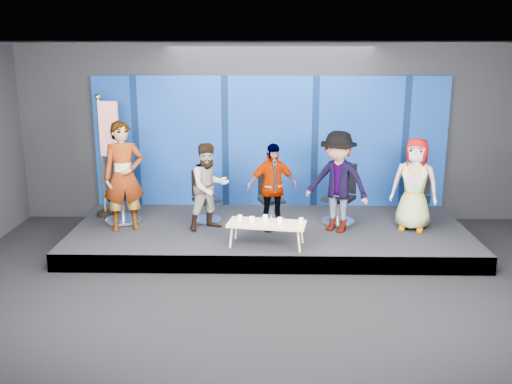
% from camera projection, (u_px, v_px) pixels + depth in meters
% --- Properties ---
extents(ground, '(10.00, 10.00, 0.00)m').
position_uv_depth(ground, '(270.00, 302.00, 7.93)').
color(ground, black).
rests_on(ground, ground).
extents(room_walls, '(10.02, 8.02, 3.51)m').
position_uv_depth(room_walls, '(272.00, 129.00, 7.33)').
color(room_walls, black).
rests_on(room_walls, ground).
extents(riser, '(7.00, 3.00, 0.30)m').
position_uv_depth(riser, '(270.00, 234.00, 10.32)').
color(riser, black).
rests_on(riser, ground).
extents(backdrop, '(7.00, 0.08, 2.60)m').
position_uv_depth(backdrop, '(270.00, 142.00, 11.36)').
color(backdrop, navy).
rests_on(backdrop, riser).
extents(chair_a, '(0.85, 0.85, 1.19)m').
position_uv_depth(chair_a, '(122.00, 201.00, 10.50)').
color(chair_a, silver).
rests_on(chair_a, riser).
extents(panelist_a, '(0.81, 0.67, 1.92)m').
position_uv_depth(panelist_a, '(124.00, 176.00, 9.89)').
color(panelist_a, black).
rests_on(panelist_a, riser).
extents(chair_b, '(0.74, 0.74, 0.95)m').
position_uv_depth(chair_b, '(206.00, 204.00, 10.55)').
color(chair_b, silver).
rests_on(chair_b, riser).
extents(panelist_b, '(0.94, 0.89, 1.54)m').
position_uv_depth(panelist_b, '(209.00, 187.00, 9.97)').
color(panelist_b, black).
rests_on(panelist_b, riser).
extents(chair_c, '(0.67, 0.67, 0.95)m').
position_uv_depth(chair_c, '(271.00, 204.00, 10.54)').
color(chair_c, silver).
rests_on(chair_c, riser).
extents(panelist_c, '(0.97, 0.62, 1.54)m').
position_uv_depth(panelist_c, '(272.00, 187.00, 9.94)').
color(panelist_c, black).
rests_on(panelist_c, riser).
extents(chair_d, '(0.84, 0.84, 1.09)m').
position_uv_depth(chair_d, '(340.00, 204.00, 10.43)').
color(chair_d, silver).
rests_on(chair_d, riser).
extents(panelist_d, '(1.32, 1.14, 1.77)m').
position_uv_depth(panelist_d, '(338.00, 182.00, 9.83)').
color(panelist_d, black).
rests_on(panelist_d, riser).
extents(chair_e, '(0.73, 0.73, 1.01)m').
position_uv_depth(chair_e, '(417.00, 204.00, 10.50)').
color(chair_e, silver).
rests_on(chair_e, riser).
extents(panelist_e, '(0.93, 0.77, 1.64)m').
position_uv_depth(panelist_e, '(415.00, 184.00, 9.93)').
color(panelist_e, black).
rests_on(panelist_e, riser).
extents(coffee_table, '(1.32, 0.72, 0.38)m').
position_uv_depth(coffee_table, '(267.00, 225.00, 9.23)').
color(coffee_table, tan).
rests_on(coffee_table, riser).
extents(mug_a, '(0.08, 0.08, 0.09)m').
position_uv_depth(mug_a, '(240.00, 218.00, 9.33)').
color(mug_a, white).
rests_on(mug_a, coffee_table).
extents(mug_b, '(0.09, 0.09, 0.10)m').
position_uv_depth(mug_b, '(252.00, 220.00, 9.20)').
color(mug_b, white).
rests_on(mug_b, coffee_table).
extents(mug_c, '(0.08, 0.08, 0.10)m').
position_uv_depth(mug_c, '(265.00, 218.00, 9.32)').
color(mug_c, white).
rests_on(mug_c, coffee_table).
extents(mug_d, '(0.09, 0.09, 0.11)m').
position_uv_depth(mug_d, '(280.00, 221.00, 9.14)').
color(mug_d, white).
rests_on(mug_d, coffee_table).
extents(mug_e, '(0.07, 0.07, 0.09)m').
position_uv_depth(mug_e, '(301.00, 221.00, 9.19)').
color(mug_e, white).
rests_on(mug_e, coffee_table).
extents(flag_stand, '(0.53, 0.31, 2.31)m').
position_uv_depth(flag_stand, '(107.00, 153.00, 10.57)').
color(flag_stand, black).
rests_on(flag_stand, riser).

